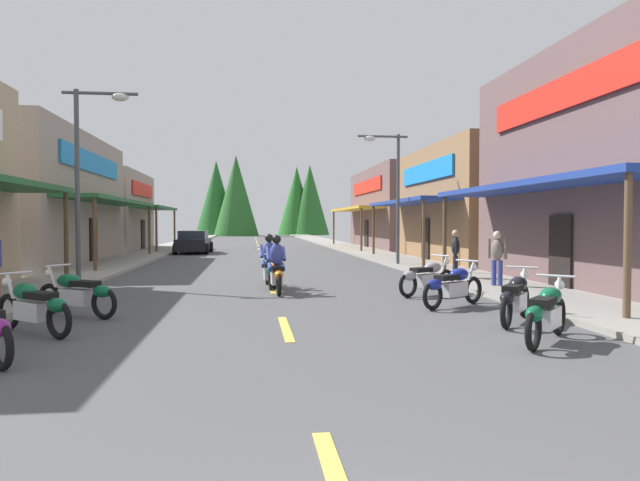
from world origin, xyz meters
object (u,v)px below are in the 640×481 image
at_px(motorcycle_parked_right_2, 453,285).
at_px(pedestrian_waiting, 455,251).
at_px(streetlamp_right, 390,179).
at_px(streetlamp_left, 89,157).
at_px(motorcycle_parked_right_3, 427,277).
at_px(motorcycle_parked_right_1, 515,297).
at_px(parked_car_curbside, 194,242).
at_px(motorcycle_parked_right_0, 547,312).
at_px(pedestrian_by_shop, 497,256).
at_px(rider_cruising_lead, 276,269).
at_px(motorcycle_parked_left_1, 33,306).
at_px(rider_cruising_trailing, 269,265).
at_px(motorcycle_parked_left_2, 77,293).

xyz_separation_m(motorcycle_parked_right_2, pedestrian_waiting, (2.07, 5.40, 0.47)).
relative_size(streetlamp_right, motorcycle_parked_right_2, 3.10).
bearing_deg(streetlamp_left, motorcycle_parked_right_3, -19.74).
xyz_separation_m(motorcycle_parked_right_1, motorcycle_parked_right_2, (-0.44, 2.11, 0.00)).
xyz_separation_m(streetlamp_right, parked_car_curbside, (-9.45, 11.83, -3.07)).
xyz_separation_m(motorcycle_parked_right_0, pedestrian_waiting, (1.97, 9.26, 0.47)).
bearing_deg(motorcycle_parked_right_0, pedestrian_by_shop, 24.61).
distance_m(motorcycle_parked_right_3, rider_cruising_lead, 3.98).
relative_size(motorcycle_parked_right_3, motorcycle_parked_left_1, 1.09).
bearing_deg(pedestrian_waiting, rider_cruising_trailing, -156.85).
relative_size(motorcycle_parked_right_0, pedestrian_by_shop, 0.98).
height_order(streetlamp_right, motorcycle_parked_left_1, streetlamp_right).
relative_size(streetlamp_left, motorcycle_parked_right_1, 3.34).
xyz_separation_m(streetlamp_left, parked_car_curbside, (1.25, 18.09, -3.15)).
relative_size(motorcycle_parked_left_2, pedestrian_waiting, 1.12).
xyz_separation_m(streetlamp_right, motorcycle_parked_right_1, (-1.02, -13.73, -3.27)).
relative_size(motorcycle_parked_right_0, motorcycle_parked_right_2, 0.89).
distance_m(motorcycle_parked_right_0, motorcycle_parked_right_1, 1.78).
distance_m(streetlamp_right, motorcycle_parked_right_0, 15.88).
height_order(motorcycle_parked_right_3, rider_cruising_trailing, rider_cruising_trailing).
xyz_separation_m(streetlamp_left, motorcycle_parked_left_1, (1.09, -7.51, -3.35)).
xyz_separation_m(motorcycle_parked_right_1, motorcycle_parked_left_1, (-8.59, -0.04, 0.00)).
bearing_deg(motorcycle_parked_left_2, streetlamp_right, -96.35).
xyz_separation_m(streetlamp_left, rider_cruising_lead, (5.43, -2.36, -3.18)).
xyz_separation_m(motorcycle_parked_left_2, pedestrian_waiting, (10.03, 5.77, 0.47)).
bearing_deg(motorcycle_parked_right_1, motorcycle_parked_right_0, -153.02).
xyz_separation_m(motorcycle_parked_right_0, rider_cruising_trailing, (-4.07, 8.15, 0.17)).
height_order(motorcycle_parked_right_3, motorcycle_parked_left_1, same).
relative_size(motorcycle_parked_right_2, parked_car_curbside, 0.42).
relative_size(motorcycle_parked_right_2, motorcycle_parked_left_1, 1.07).
height_order(motorcycle_parked_left_2, rider_cruising_lead, rider_cruising_lead).
xyz_separation_m(streetlamp_right, pedestrian_waiting, (0.61, -6.22, -2.79)).
xyz_separation_m(streetlamp_left, motorcycle_parked_right_3, (9.29, -3.33, -3.35)).
xyz_separation_m(motorcycle_parked_right_3, motorcycle_parked_left_1, (-8.20, -4.17, 0.00)).
distance_m(motorcycle_parked_right_0, motorcycle_parked_right_3, 5.88).
relative_size(motorcycle_parked_left_1, rider_cruising_lead, 0.80).
height_order(streetlamp_left, motorcycle_parked_right_1, streetlamp_left).
height_order(streetlamp_right, motorcycle_parked_left_2, streetlamp_right).
height_order(motorcycle_parked_right_2, pedestrian_by_shop, pedestrian_by_shop).
relative_size(motorcycle_parked_right_2, rider_cruising_trailing, 0.86).
bearing_deg(motorcycle_parked_right_1, motorcycle_parked_left_2, 116.43).
relative_size(streetlamp_right, rider_cruising_lead, 2.65).
bearing_deg(streetlamp_right, rider_cruising_trailing, -126.56).
relative_size(motorcycle_parked_left_2, rider_cruising_trailing, 0.87).
distance_m(pedestrian_by_shop, pedestrian_waiting, 2.43).
bearing_deg(streetlamp_left, rider_cruising_trailing, -11.46).
bearing_deg(parked_car_curbside, streetlamp_right, -140.11).
relative_size(motorcycle_parked_right_1, motorcycle_parked_left_1, 1.02).
distance_m(streetlamp_left, motorcycle_parked_right_3, 10.42).
bearing_deg(motorcycle_parked_right_1, streetlamp_left, 90.49).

